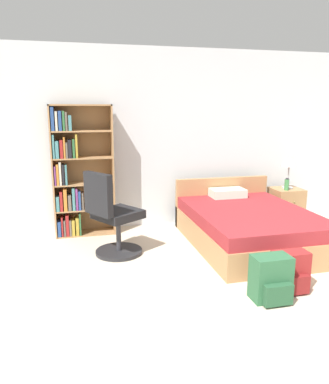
# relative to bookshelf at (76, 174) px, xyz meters

# --- Properties ---
(ground_plane) EXTENTS (14.00, 14.00, 0.00)m
(ground_plane) POSITION_rel_bookshelf_xyz_m (1.59, -2.99, -0.86)
(ground_plane) COLOR beige
(wall_back) EXTENTS (9.00, 0.06, 2.60)m
(wall_back) POSITION_rel_bookshelf_xyz_m (1.59, 0.24, 0.44)
(wall_back) COLOR silver
(wall_back) RESTS_ON ground_plane
(bookshelf) EXTENTS (0.82, 0.30, 1.80)m
(bookshelf) POSITION_rel_bookshelf_xyz_m (0.00, 0.00, 0.00)
(bookshelf) COLOR #AD7F51
(bookshelf) RESTS_ON ground_plane
(bed) EXTENTS (1.45, 1.97, 0.72)m
(bed) POSITION_rel_bookshelf_xyz_m (2.16, -0.89, -0.62)
(bed) COLOR #AD7F51
(bed) RESTS_ON ground_plane
(office_chair) EXTENTS (0.72, 0.69, 1.04)m
(office_chair) POSITION_rel_bookshelf_xyz_m (0.40, -0.90, -0.39)
(office_chair) COLOR #232326
(office_chair) RESTS_ON ground_plane
(nightstand) EXTENTS (0.45, 0.45, 0.52)m
(nightstand) POSITION_rel_bookshelf_xyz_m (3.20, -0.11, -0.60)
(nightstand) COLOR #AD7F51
(nightstand) RESTS_ON ground_plane
(table_lamp) EXTENTS (0.23, 0.23, 0.49)m
(table_lamp) POSITION_rel_bookshelf_xyz_m (3.22, -0.09, 0.05)
(table_lamp) COLOR #B2B2B7
(table_lamp) RESTS_ON nightstand
(water_bottle) EXTENTS (0.07, 0.07, 0.19)m
(water_bottle) POSITION_rel_bookshelf_xyz_m (3.12, -0.22, -0.25)
(water_bottle) COLOR #3F8C4C
(water_bottle) RESTS_ON nightstand
(backpack_red) EXTENTS (0.34, 0.24, 0.39)m
(backpack_red) POSITION_rel_bookshelf_xyz_m (1.97, -2.22, -0.68)
(backpack_red) COLOR maroon
(backpack_red) RESTS_ON ground_plane
(backpack_green) EXTENTS (0.35, 0.29, 0.42)m
(backpack_green) POSITION_rel_bookshelf_xyz_m (1.70, -2.34, -0.66)
(backpack_green) COLOR #2D603D
(backpack_green) RESTS_ON ground_plane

